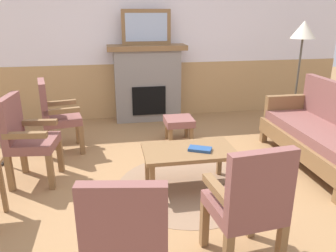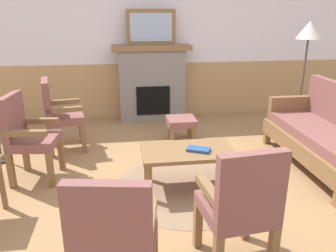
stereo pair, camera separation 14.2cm
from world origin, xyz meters
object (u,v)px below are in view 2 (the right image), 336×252
fireplace (152,82)px  couch (327,137)px  armchair_near_fireplace (27,134)px  armchair_front_center (114,238)px  armchair_front_left (241,203)px  book_on_table (198,150)px  footstool (181,123)px  floor_lamp_by_couch (308,37)px  armchair_by_window_left (58,112)px  framed_picture (151,27)px  coffee_table (187,154)px

fireplace → couch: fireplace is taller
armchair_near_fireplace → armchair_front_center: size_ratio=1.00×
armchair_near_fireplace → armchair_front_left: 2.48m
couch → book_on_table: 1.66m
armchair_near_fireplace → armchair_front_center: same height
book_on_table → footstool: (0.07, 1.37, -0.17)m
fireplace → footstool: bearing=-74.6°
floor_lamp_by_couch → armchair_front_left: bearing=-125.3°
book_on_table → footstool: size_ratio=0.59×
armchair_by_window_left → armchair_front_center: bearing=-74.3°
couch → armchair_near_fireplace: same height
book_on_table → footstool: book_on_table is taller
fireplace → floor_lamp_by_couch: floor_lamp_by_couch is taller
footstool → couch: bearing=-34.3°
framed_picture → armchair_front_left: bearing=-85.6°
armchair_front_left → couch: bearing=42.6°
couch → footstool: couch is taller
book_on_table → armchair_front_center: bearing=-120.4°
armchair_front_center → fireplace: bearing=81.5°
armchair_by_window_left → floor_lamp_by_couch: 3.66m
couch → armchair_front_left: same height
coffee_table → armchair_near_fireplace: size_ratio=0.98×
coffee_table → floor_lamp_by_couch: 2.72m
couch → book_on_table: couch is taller
coffee_table → armchair_front_left: 1.24m
framed_picture → armchair_front_left: size_ratio=0.82×
framed_picture → armchair_near_fireplace: (-1.56, -2.01, -1.02)m
book_on_table → armchair_front_left: size_ratio=0.24×
book_on_table → armchair_by_window_left: armchair_by_window_left is taller
fireplace → book_on_table: bearing=-84.4°
book_on_table → armchair_by_window_left: (-1.61, 1.30, 0.08)m
framed_picture → floor_lamp_by_couch: size_ratio=0.48×
armchair_near_fireplace → coffee_table: bearing=-14.6°
book_on_table → armchair_front_left: 1.17m
armchair_front_left → framed_picture: bearing=94.4°
couch → armchair_front_left: (-1.60, -1.47, 0.14)m
armchair_near_fireplace → floor_lamp_by_couch: floor_lamp_by_couch is taller
armchair_by_window_left → armchair_front_left: (1.64, -2.47, 0.00)m
fireplace → armchair_near_fireplace: size_ratio=1.33×
coffee_table → armchair_front_center: bearing=-116.3°
framed_picture → coffee_table: framed_picture is taller
fireplace → framed_picture: framed_picture is taller
framed_picture → footstool: framed_picture is taller
fireplace → floor_lamp_by_couch: bearing=-24.8°
couch → footstool: (-1.57, 1.07, -0.11)m
armchair_near_fireplace → footstool: bearing=24.9°
footstool → armchair_front_center: size_ratio=0.41×
footstool → armchair_near_fireplace: 2.08m
couch → armchair_by_window_left: (-3.24, 1.00, 0.14)m
coffee_table → armchair_front_left: size_ratio=0.98×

